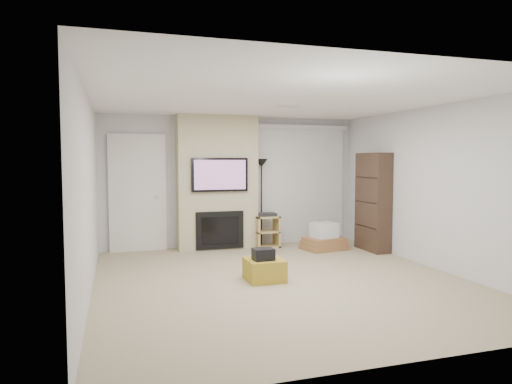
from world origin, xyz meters
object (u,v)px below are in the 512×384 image
object	(u,v)px
floor_lamp	(261,177)
box_stack	(324,239)
ottoman	(264,270)
av_stand	(267,229)
bookshelf	(373,202)

from	to	relation	value
floor_lamp	box_stack	bearing A→B (deg)	-34.67
ottoman	av_stand	bearing A→B (deg)	70.85
floor_lamp	av_stand	xyz separation A→B (m)	(0.06, -0.13, -0.99)
av_stand	box_stack	world-z (taller)	av_stand
floor_lamp	av_stand	distance (m)	1.00
av_stand	ottoman	bearing A→B (deg)	-109.15
box_stack	bookshelf	world-z (taller)	bookshelf
av_stand	box_stack	distance (m)	1.11
floor_lamp	bookshelf	xyz separation A→B (m)	(1.83, -1.02, -0.43)
ottoman	av_stand	world-z (taller)	av_stand
ottoman	av_stand	xyz separation A→B (m)	(0.81, 2.32, 0.20)
ottoman	bookshelf	world-z (taller)	bookshelf
av_stand	box_stack	xyz separation A→B (m)	(0.94, -0.56, -0.15)
bookshelf	ottoman	bearing A→B (deg)	-150.87
ottoman	bookshelf	xyz separation A→B (m)	(2.57, 1.43, 0.75)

